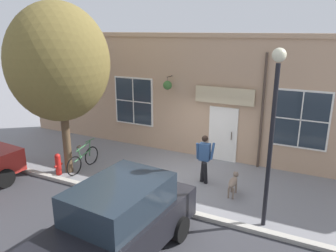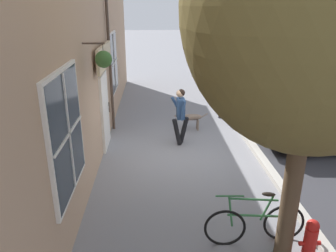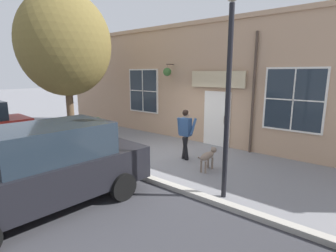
% 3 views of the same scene
% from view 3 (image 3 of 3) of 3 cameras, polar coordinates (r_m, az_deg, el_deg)
% --- Properties ---
extents(ground_plane, '(90.00, 90.00, 0.00)m').
position_cam_3_polar(ground_plane, '(9.06, 0.10, -6.39)').
color(ground_plane, gray).
extents(storefront_facade, '(0.95, 18.00, 4.75)m').
position_cam_3_polar(storefront_facade, '(10.54, 8.33, 9.18)').
color(storefront_facade, tan).
rests_on(storefront_facade, ground_plane).
extents(pedestrian_walking, '(0.52, 0.55, 1.64)m').
position_cam_3_polar(pedestrian_walking, '(8.44, 3.85, -0.87)').
color(pedestrian_walking, black).
rests_on(pedestrian_walking, ground_plane).
extents(dog_on_leash, '(1.11, 0.27, 0.63)m').
position_cam_3_polar(dog_on_leash, '(7.70, 8.71, -6.47)').
color(dog_on_leash, '#7F6B5B').
rests_on(dog_on_leash, ground_plane).
extents(street_tree_by_curb, '(3.48, 3.14, 5.75)m').
position_cam_3_polar(street_tree_by_curb, '(10.94, -21.25, 15.75)').
color(street_tree_by_curb, brown).
rests_on(street_tree_by_curb, ground_plane).
extents(leaning_bicycle, '(1.74, 0.16, 1.00)m').
position_cam_3_polar(leaning_bicycle, '(11.02, -17.53, -1.64)').
color(leaning_bicycle, black).
rests_on(leaning_bicycle, ground_plane).
extents(parked_car_mid_block, '(4.42, 2.18, 1.75)m').
position_cam_3_polar(parked_car_mid_block, '(5.99, -25.04, -8.14)').
color(parked_car_mid_block, black).
rests_on(parked_car_mid_block, ground_plane).
extents(street_lamp, '(0.32, 0.32, 4.48)m').
position_cam_3_polar(street_lamp, '(5.70, 13.23, 13.02)').
color(street_lamp, black).
rests_on(street_lamp, ground_plane).
extents(fire_hydrant, '(0.34, 0.20, 0.77)m').
position_cam_3_polar(fire_hydrant, '(11.06, -22.07, -1.82)').
color(fire_hydrant, red).
rests_on(fire_hydrant, ground_plane).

